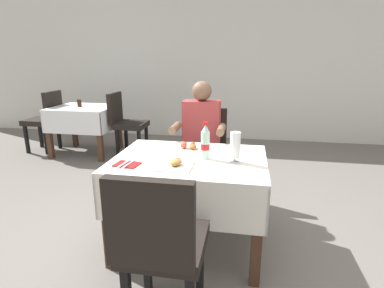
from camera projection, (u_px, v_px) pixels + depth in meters
name	position (u px, v px, depth m)	size (l,w,h in m)	color
ground_plane	(192.00, 249.00, 2.43)	(11.00, 11.00, 0.00)	#66605B
back_wall	(228.00, 57.00, 5.46)	(11.00, 0.12, 2.96)	silver
main_dining_table	(190.00, 179.00, 2.35)	(1.14, 0.87, 0.74)	white
chair_far_diner_seat	(205.00, 150.00, 3.14)	(0.44, 0.50, 0.97)	black
chair_near_camera_side	(160.00, 242.00, 1.58)	(0.44, 0.50, 0.97)	black
seated_diner_far	(201.00, 138.00, 3.00)	(0.50, 0.46, 1.26)	#282D42
plate_near_camera	(175.00, 164.00, 2.12)	(0.24, 0.24, 0.05)	white
plate_far_diner	(190.00, 148.00, 2.49)	(0.24, 0.24, 0.07)	white
beer_glass_left	(235.00, 147.00, 2.18)	(0.08, 0.08, 0.22)	white
cola_bottle_primary	(205.00, 143.00, 2.26)	(0.07, 0.07, 0.28)	silver
napkin_cutlery_set	(127.00, 164.00, 2.15)	(0.19, 0.19, 0.01)	maroon
background_dining_table	(85.00, 119.00, 4.73)	(0.93, 0.80, 0.74)	white
background_chair_left	(46.00, 117.00, 4.85)	(0.50, 0.44, 0.97)	black
background_chair_right	(126.00, 120.00, 4.62)	(0.50, 0.44, 0.97)	black
background_table_tumbler	(79.00, 103.00, 4.67)	(0.06, 0.06, 0.11)	black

